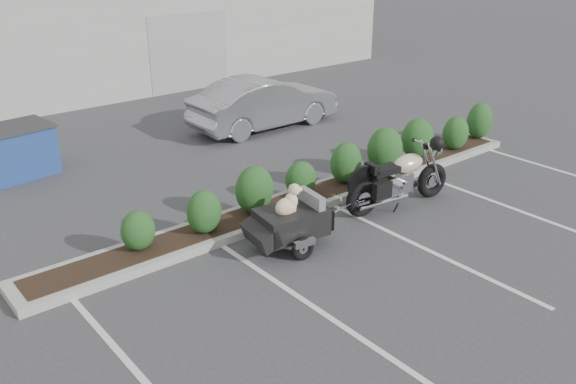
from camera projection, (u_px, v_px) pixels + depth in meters
ground at (352, 257)px, 10.41m from camera, size 90.00×90.00×0.00m
planter_kerb at (311, 198)px, 12.52m from camera, size 12.00×1.00×0.15m
building at (19, 26)px, 21.73m from camera, size 26.00×10.00×4.00m
motorcycle at (400, 179)px, 12.09m from camera, size 2.56×0.96×1.47m
pet_trailer at (290, 221)px, 10.53m from camera, size 2.06×1.17×1.22m
sedan at (264, 103)px, 16.99m from camera, size 4.31×1.50×1.42m
dumpster at (13, 152)px, 13.63m from camera, size 1.87×1.39×1.15m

